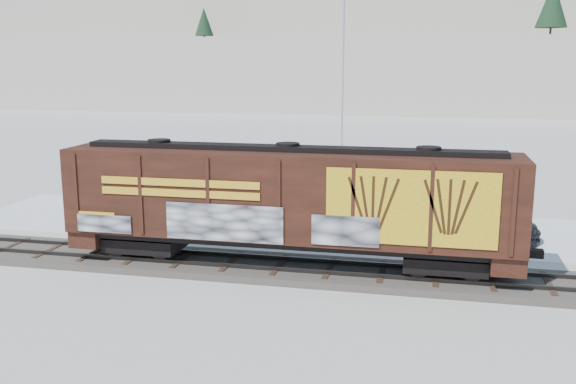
% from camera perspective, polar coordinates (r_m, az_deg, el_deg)
% --- Properties ---
extents(ground, '(500.00, 500.00, 0.00)m').
position_cam_1_polar(ground, '(25.14, 3.71, -7.41)').
color(ground, white).
rests_on(ground, ground).
extents(rail_track, '(50.00, 3.40, 0.43)m').
position_cam_1_polar(rail_track, '(25.09, 3.71, -7.09)').
color(rail_track, '#59544C').
rests_on(rail_track, ground).
extents(parking_strip, '(40.00, 8.00, 0.03)m').
position_cam_1_polar(parking_strip, '(32.26, 5.76, -3.15)').
color(parking_strip, white).
rests_on(parking_strip, ground).
extents(hillside, '(360.00, 110.00, 93.00)m').
position_cam_1_polar(hillside, '(163.48, 11.52, 13.43)').
color(hillside, white).
rests_on(hillside, ground).
extents(hopper_railcar, '(17.39, 3.06, 4.59)m').
position_cam_1_polar(hopper_railcar, '(24.63, -0.01, -0.59)').
color(hopper_railcar, black).
rests_on(hopper_railcar, rail_track).
extents(flagpole, '(2.30, 0.90, 13.01)m').
position_cam_1_polar(flagpole, '(37.52, 4.98, 6.52)').
color(flagpole, silver).
rests_on(flagpole, ground).
extents(car_silver, '(4.19, 2.46, 1.34)m').
position_cam_1_polar(car_silver, '(32.84, -0.10, -1.60)').
color(car_silver, silver).
rests_on(car_silver, parking_strip).
extents(car_white, '(4.85, 2.02, 1.56)m').
position_cam_1_polar(car_white, '(30.02, 12.18, -2.90)').
color(car_white, white).
rests_on(car_white, parking_strip).
extents(car_dark, '(5.61, 2.64, 1.58)m').
position_cam_1_polar(car_dark, '(31.14, 16.61, -2.58)').
color(car_dark, '#212329').
rests_on(car_dark, parking_strip).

